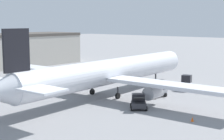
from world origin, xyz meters
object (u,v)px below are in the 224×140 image
Objects in this scene: ground_crew_worker at (190,80)px; baggage_tug at (186,83)px; belt_loader_truck at (139,102)px; pushback_tug at (158,90)px; safety_cone_near at (192,119)px; airplane at (108,72)px.

ground_crew_worker is 0.49× the size of baggage_tug.
belt_loader_truck reaches higher than ground_crew_worker.
belt_loader_truck is 8.12m from pushback_tug.
safety_cone_near is (-0.63, -8.22, -0.66)m from belt_loader_truck.
airplane is 81.84× the size of safety_cone_near.
pushback_tug is at bearing -59.43° from airplane.
safety_cone_near is at bearing -122.33° from pushback_tug.
airplane is at bearing 123.91° from ground_crew_worker.
airplane is at bearing 75.70° from safety_cone_near.
safety_cone_near is (-21.70, -11.80, -0.58)m from ground_crew_worker.
ground_crew_worker is 0.50× the size of belt_loader_truck.
baggage_tug reaches higher than safety_cone_near.
belt_loader_truck reaches higher than safety_cone_near.
pushback_tug is (-13.21, -1.53, 0.16)m from ground_crew_worker.
baggage_tug is at bearing -34.41° from belt_loader_truck.
pushback_tug reaches higher than ground_crew_worker.
belt_loader_truck is at bearing 85.59° from safety_cone_near.
belt_loader_truck is at bearing 149.34° from ground_crew_worker.
belt_loader_truck is (-3.63, -8.51, -2.76)m from airplane.
baggage_tug is at bearing 3.62° from pushback_tug.
baggage_tug is 7.84m from pushback_tug.
ground_crew_worker is 0.44× the size of pushback_tug.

